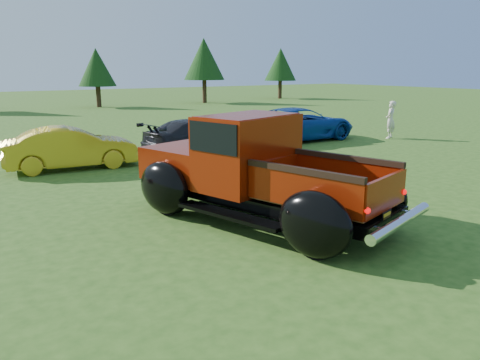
% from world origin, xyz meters
% --- Properties ---
extents(ground, '(120.00, 120.00, 0.00)m').
position_xyz_m(ground, '(0.00, 0.00, 0.00)').
color(ground, '#2A4E16').
rests_on(ground, ground).
extents(tree_mid_right, '(2.82, 2.82, 4.40)m').
position_xyz_m(tree_mid_right, '(6.00, 30.00, 2.97)').
color(tree_mid_right, '#332114').
rests_on(tree_mid_right, ground).
extents(tree_east, '(3.46, 3.46, 5.40)m').
position_xyz_m(tree_east, '(15.00, 29.50, 3.66)').
color(tree_east, '#332114').
rests_on(tree_east, ground).
extents(tree_far_east, '(3.07, 3.07, 4.80)m').
position_xyz_m(tree_far_east, '(24.00, 30.50, 3.25)').
color(tree_far_east, '#332114').
rests_on(tree_far_east, ground).
extents(pickup_truck, '(3.86, 5.94, 2.07)m').
position_xyz_m(pickup_truck, '(0.32, 1.29, 0.98)').
color(pickup_truck, black).
rests_on(pickup_truck, ground).
extents(show_car_yellow, '(3.94, 1.74, 1.26)m').
position_xyz_m(show_car_yellow, '(-1.50, 7.99, 0.63)').
color(show_car_yellow, gold).
rests_on(show_car_yellow, ground).
extents(show_car_grey, '(4.40, 2.28, 1.22)m').
position_xyz_m(show_car_grey, '(2.97, 8.20, 0.61)').
color(show_car_grey, black).
rests_on(show_car_grey, ground).
extents(show_car_blue, '(4.90, 2.27, 1.36)m').
position_xyz_m(show_car_blue, '(7.92, 8.62, 0.68)').
color(show_car_blue, navy).
rests_on(show_car_blue, ground).
extents(spectator, '(0.69, 0.61, 1.59)m').
position_xyz_m(spectator, '(11.50, 6.88, 0.80)').
color(spectator, beige).
rests_on(spectator, ground).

